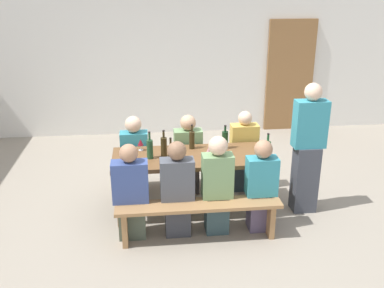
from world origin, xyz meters
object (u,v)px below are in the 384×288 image
object	(u,v)px
bench_far	(187,163)
wine_bottle_4	(192,140)
tasting_table	(192,162)
wine_bottle_0	(171,155)
wine_bottle_3	(150,149)
seated_guest_near_0	(131,194)
wooden_door	(290,76)
seated_guest_near_1	(177,191)
seated_guest_far_2	(244,153)
wine_bottle_5	(225,139)
standing_host	(307,151)
seated_guest_far_0	(135,157)
seated_guest_far_1	(188,156)
bench_near	(199,211)
wine_bottle_2	(164,147)
wine_bottle_1	(267,149)
seated_guest_near_3	(261,187)
seated_guest_near_2	(217,187)
wine_glass_0	(209,151)
wine_glass_1	(140,143)

from	to	relation	value
bench_far	wine_bottle_4	world-z (taller)	wine_bottle_4
tasting_table	wine_bottle_0	world-z (taller)	wine_bottle_0
wine_bottle_3	seated_guest_near_0	size ratio (longest dim) A/B	0.30
wooden_door	seated_guest_near_1	bearing A→B (deg)	-124.23
seated_guest_far_2	wine_bottle_5	bearing A→B (deg)	-44.54
standing_host	seated_guest_far_0	bearing A→B (deg)	-17.70
wine_bottle_0	seated_guest_far_1	size ratio (longest dim) A/B	0.30
bench_near	wine_bottle_2	size ratio (longest dim) A/B	5.45
bench_near	wine_bottle_1	xyz separation A→B (m)	(0.90, 0.51, 0.51)
wine_bottle_5	seated_guest_near_3	size ratio (longest dim) A/B	0.28
bench_near	tasting_table	bearing A→B (deg)	90.00
seated_guest_near_2	seated_guest_far_2	xyz separation A→B (m)	(0.55, 1.06, -0.04)
wine_bottle_5	wine_bottle_2	bearing A→B (deg)	-165.69
wine_bottle_2	seated_guest_near_3	distance (m)	1.26
wine_bottle_0	seated_guest_near_2	xyz separation A→B (m)	(0.51, -0.27, -0.30)
wooden_door	seated_guest_far_0	xyz separation A→B (m)	(-2.92, -2.51, -0.51)
wine_bottle_1	seated_guest_far_0	bearing A→B (deg)	156.29
wine_bottle_1	seated_guest_far_0	size ratio (longest dim) A/B	0.28
standing_host	bench_near	bearing A→B (deg)	20.81
wine_glass_0	seated_guest_far_0	size ratio (longest dim) A/B	0.14
wine_bottle_2	wine_bottle_5	xyz separation A→B (m)	(0.79, 0.20, -0.01)
wooden_door	wine_glass_0	world-z (taller)	wooden_door
tasting_table	wine_bottle_0	xyz separation A→B (m)	(-0.28, -0.26, 0.21)
wine_bottle_1	standing_host	size ratio (longest dim) A/B	0.19
wine_bottle_5	seated_guest_near_2	xyz separation A→B (m)	(-0.21, -0.73, -0.30)
bench_far	wine_bottle_0	bearing A→B (deg)	-106.34
bench_near	wine_bottle_1	distance (m)	1.15
wine_bottle_3	wine_glass_1	xyz separation A→B (m)	(-0.11, 0.28, -0.02)
wine_bottle_3	tasting_table	bearing A→B (deg)	3.80
wooden_door	seated_guest_near_1	size ratio (longest dim) A/B	1.85
bench_far	seated_guest_near_0	world-z (taller)	seated_guest_near_0
seated_guest_near_1	wine_bottle_5	bearing A→B (deg)	-42.58
wooden_door	seated_guest_near_2	xyz separation A→B (m)	(-1.98, -3.58, -0.48)
wine_bottle_1	seated_guest_near_2	world-z (taller)	seated_guest_near_2
wine_bottle_1	wine_bottle_5	xyz separation A→B (m)	(-0.45, 0.37, 0.01)
wine_glass_1	seated_guest_far_2	xyz separation A→B (m)	(1.40, 0.29, -0.32)
wine_glass_1	standing_host	world-z (taller)	standing_host
wooden_door	seated_guest_far_1	distance (m)	3.38
wine_bottle_0	wine_glass_0	world-z (taller)	wine_bottle_0
wine_bottle_4	wine_bottle_1	bearing A→B (deg)	-25.33
bench_near	bench_far	distance (m)	1.36
seated_guest_near_0	seated_guest_far_2	world-z (taller)	seated_guest_far_2
wine_bottle_3	seated_guest_near_1	size ratio (longest dim) A/B	0.30
wine_bottle_0	seated_guest_near_2	world-z (taller)	seated_guest_near_2
wine_bottle_5	seated_guest_near_1	world-z (taller)	seated_guest_near_1
bench_near	wine_bottle_3	distance (m)	0.98
wine_bottle_2	seated_guest_near_2	bearing A→B (deg)	-42.62
seated_guest_far_1	wooden_door	bearing A→B (deg)	138.75
seated_guest_near_0	seated_guest_near_2	bearing A→B (deg)	-90.00
wine_bottle_1	seated_guest_far_0	distance (m)	1.79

